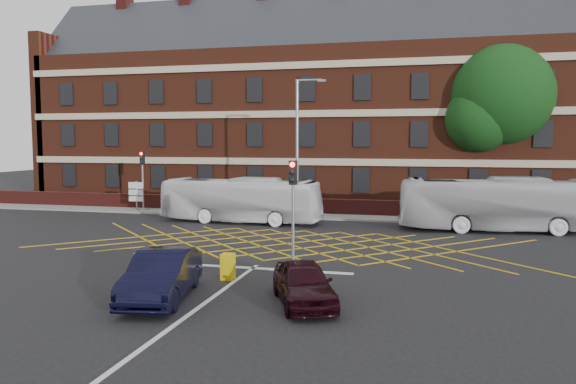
% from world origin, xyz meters
% --- Properties ---
extents(ground, '(120.00, 120.00, 0.00)m').
position_xyz_m(ground, '(0.00, 0.00, 0.00)').
color(ground, black).
rests_on(ground, ground).
extents(victorian_building, '(51.00, 12.17, 20.40)m').
position_xyz_m(victorian_building, '(0.25, 22.00, 7.84)').
color(victorian_building, '#542315').
rests_on(victorian_building, ground).
extents(boundary_wall, '(56.00, 0.50, 1.10)m').
position_xyz_m(boundary_wall, '(0.00, 13.00, 0.55)').
color(boundary_wall, '#4F1815').
rests_on(boundary_wall, ground).
extents(far_pavement, '(60.00, 3.00, 0.12)m').
position_xyz_m(far_pavement, '(0.00, 12.00, 0.06)').
color(far_pavement, slate).
rests_on(far_pavement, ground).
extents(box_junction_hatching, '(8.22, 8.22, 0.02)m').
position_xyz_m(box_junction_hatching, '(0.00, 2.00, 0.01)').
color(box_junction_hatching, '#CC990C').
rests_on(box_junction_hatching, ground).
extents(stop_line, '(8.00, 0.30, 0.02)m').
position_xyz_m(stop_line, '(0.00, -3.50, 0.01)').
color(stop_line, silver).
rests_on(stop_line, ground).
extents(centre_line, '(0.15, 14.00, 0.02)m').
position_xyz_m(centre_line, '(0.00, -10.00, 0.01)').
color(centre_line, silver).
rests_on(centre_line, ground).
extents(bus_left, '(10.15, 3.04, 2.79)m').
position_xyz_m(bus_left, '(-4.53, 8.25, 1.39)').
color(bus_left, white).
rests_on(bus_left, ground).
extents(bus_right, '(11.05, 3.43, 3.03)m').
position_xyz_m(bus_right, '(10.48, 8.54, 1.51)').
color(bus_right, silver).
rests_on(bus_right, ground).
extents(car_navy, '(2.52, 4.95, 1.56)m').
position_xyz_m(car_navy, '(-1.51, -8.32, 0.78)').
color(car_navy, black).
rests_on(car_navy, ground).
extents(car_maroon, '(3.02, 4.25, 1.34)m').
position_xyz_m(car_maroon, '(3.00, -7.77, 0.67)').
color(car_maroon, black).
rests_on(car_maroon, ground).
extents(deciduous_tree, '(7.40, 7.04, 11.66)m').
position_xyz_m(deciduous_tree, '(11.38, 16.96, 7.62)').
color(deciduous_tree, black).
rests_on(deciduous_tree, ground).
extents(traffic_light_near, '(0.70, 0.70, 4.27)m').
position_xyz_m(traffic_light_near, '(1.53, -3.06, 1.76)').
color(traffic_light_near, slate).
rests_on(traffic_light_near, ground).
extents(traffic_light_far, '(0.70, 0.70, 4.27)m').
position_xyz_m(traffic_light_far, '(-13.10, 11.81, 1.76)').
color(traffic_light_far, slate).
rests_on(traffic_light_far, ground).
extents(street_lamp, '(2.25, 1.00, 8.71)m').
position_xyz_m(street_lamp, '(-1.04, 8.92, 2.98)').
color(street_lamp, slate).
rests_on(street_lamp, ground).
extents(direction_signs, '(1.10, 0.16, 2.20)m').
position_xyz_m(direction_signs, '(-13.32, 11.21, 1.38)').
color(direction_signs, gray).
rests_on(direction_signs, ground).
extents(utility_cabinet, '(0.45, 0.45, 0.95)m').
position_xyz_m(utility_cabinet, '(-0.35, -5.41, 0.48)').
color(utility_cabinet, '#DEBA0D').
rests_on(utility_cabinet, ground).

